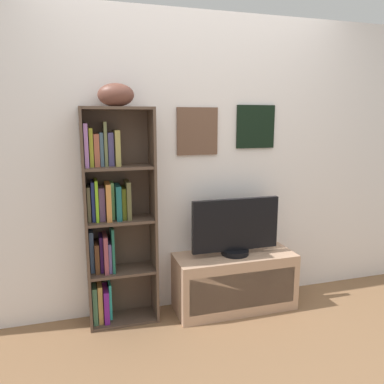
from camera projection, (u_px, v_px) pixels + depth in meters
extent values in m
cube|color=white|center=(193.00, 165.00, 3.04)|extent=(4.80, 0.06, 2.34)
cube|color=brown|center=(197.00, 131.00, 2.95)|extent=(0.33, 0.02, 0.37)
cube|color=gray|center=(198.00, 131.00, 2.95)|extent=(0.28, 0.01, 0.32)
cube|color=black|center=(256.00, 127.00, 3.09)|extent=(0.33, 0.02, 0.35)
cube|color=#969AB9|center=(256.00, 127.00, 3.08)|extent=(0.28, 0.01, 0.30)
cube|color=brown|center=(86.00, 222.00, 2.72)|extent=(0.02, 0.25, 1.62)
cube|color=brown|center=(153.00, 216.00, 2.86)|extent=(0.02, 0.25, 1.62)
cube|color=brown|center=(119.00, 215.00, 2.90)|extent=(0.51, 0.01, 1.62)
cube|color=brown|center=(124.00, 318.00, 2.94)|extent=(0.47, 0.24, 0.02)
cube|color=brown|center=(122.00, 270.00, 2.86)|extent=(0.47, 0.24, 0.02)
cube|color=brown|center=(120.00, 220.00, 2.79)|extent=(0.47, 0.24, 0.02)
cube|color=brown|center=(118.00, 167.00, 2.71)|extent=(0.47, 0.24, 0.02)
cube|color=brown|center=(116.00, 108.00, 2.63)|extent=(0.47, 0.24, 0.02)
cube|color=#426F4E|center=(95.00, 302.00, 2.87)|extent=(0.03, 0.19, 0.29)
cube|color=tan|center=(100.00, 301.00, 2.89)|extent=(0.03, 0.18, 0.29)
cube|color=#66197E|center=(106.00, 303.00, 2.89)|extent=(0.04, 0.20, 0.26)
cube|color=#32C8B1|center=(110.00, 299.00, 2.93)|extent=(0.02, 0.14, 0.28)
cube|color=#47628B|center=(92.00, 250.00, 2.82)|extent=(0.03, 0.13, 0.31)
cube|color=#57321C|center=(97.00, 256.00, 2.82)|extent=(0.03, 0.17, 0.22)
cube|color=#31144D|center=(101.00, 252.00, 2.83)|extent=(0.02, 0.16, 0.27)
cube|color=#90424D|center=(105.00, 252.00, 2.82)|extent=(0.03, 0.20, 0.28)
cube|color=slate|center=(109.00, 255.00, 2.84)|extent=(0.02, 0.18, 0.22)
cube|color=#1C5947|center=(112.00, 248.00, 2.83)|extent=(0.02, 0.20, 0.34)
cube|color=brown|center=(89.00, 203.00, 2.74)|extent=(0.02, 0.16, 0.25)
cube|color=navy|center=(93.00, 201.00, 2.74)|extent=(0.02, 0.17, 0.29)
cube|color=#83C422|center=(96.00, 200.00, 2.74)|extent=(0.02, 0.18, 0.30)
cube|color=#5E4166|center=(101.00, 203.00, 2.76)|extent=(0.04, 0.16, 0.24)
cube|color=#CA7D3A|center=(108.00, 201.00, 2.75)|extent=(0.04, 0.20, 0.27)
cube|color=#76C572|center=(112.00, 200.00, 2.79)|extent=(0.03, 0.13, 0.27)
cube|color=#1A5B5B|center=(118.00, 202.00, 2.78)|extent=(0.04, 0.20, 0.25)
cube|color=#4C5514|center=(123.00, 203.00, 2.80)|extent=(0.03, 0.17, 0.23)
cube|color=brown|center=(128.00, 199.00, 2.80)|extent=(0.03, 0.19, 0.28)
cube|color=#B376BF|center=(86.00, 145.00, 2.64)|extent=(0.03, 0.20, 0.30)
cube|color=olive|center=(91.00, 147.00, 2.67)|extent=(0.03, 0.16, 0.27)
cube|color=#A7553C|center=(96.00, 150.00, 2.68)|extent=(0.04, 0.16, 0.23)
cube|color=slate|center=(101.00, 149.00, 2.70)|extent=(0.03, 0.14, 0.24)
cube|color=#666D42|center=(105.00, 144.00, 2.69)|extent=(0.02, 0.15, 0.31)
cube|color=#584E8C|center=(110.00, 149.00, 2.72)|extent=(0.04, 0.13, 0.24)
cube|color=#A09149|center=(117.00, 148.00, 2.71)|extent=(0.04, 0.17, 0.25)
ellipsoid|color=brown|center=(116.00, 95.00, 2.62)|extent=(0.29, 0.23, 0.16)
cube|color=tan|center=(234.00, 281.00, 3.09)|extent=(0.97, 0.38, 0.46)
cube|color=#856852|center=(244.00, 291.00, 2.92)|extent=(0.88, 0.01, 0.30)
cylinder|color=black|center=(235.00, 252.00, 3.04)|extent=(0.22, 0.22, 0.04)
cube|color=black|center=(236.00, 225.00, 3.00)|extent=(0.72, 0.04, 0.42)
cube|color=teal|center=(236.00, 225.00, 2.99)|extent=(0.68, 0.01, 0.38)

